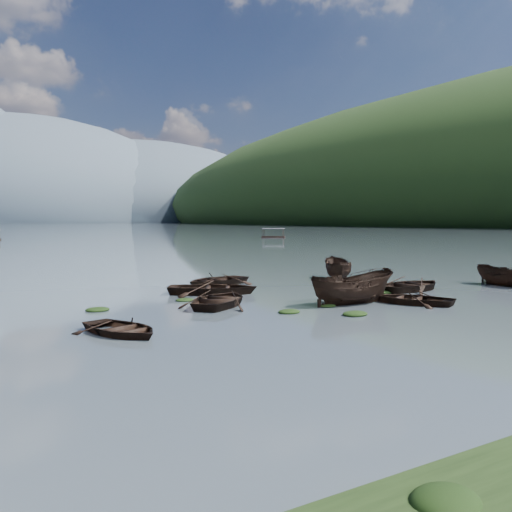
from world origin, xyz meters
TOP-DOWN VIEW (x-y plane):
  - ground_plane at (0.00, 0.00)m, footprint 2400.00×2400.00m
  - haze_mtn_c at (140.00, 900.00)m, footprint 520.00×520.00m
  - haze_mtn_d at (320.00, 900.00)m, footprint 520.00×520.00m
  - rowboat_0 at (-11.61, 2.97)m, footprint 3.58×4.36m
  - rowboat_1 at (-5.13, 7.14)m, footprint 5.68×5.59m
  - rowboat_2 at (0.63, 4.00)m, footprint 5.06×2.10m
  - rowboat_3 at (3.33, 2.64)m, footprint 4.50×5.06m
  - rowboat_4 at (7.48, 6.33)m, footprint 5.34×4.15m
  - rowboat_5 at (14.17, 4.75)m, footprint 1.96×4.33m
  - rowboat_6 at (-3.42, 11.19)m, footprint 6.19×5.76m
  - rowboat_7 at (-1.14, 14.99)m, footprint 5.54×4.64m
  - rowboat_8 at (7.54, 13.26)m, footprint 3.89×4.76m
  - weed_clump_0 at (-3.59, 3.54)m, footprint 1.05×0.86m
  - weed_clump_1 at (-0.92, 4.10)m, footprint 0.91×0.73m
  - weed_clump_2 at (-1.52, 1.44)m, footprint 1.19×0.96m
  - weed_clump_3 at (5.08, 6.20)m, footprint 0.94×0.79m
  - weed_clump_4 at (3.83, 8.59)m, footprint 1.00×0.79m
  - weed_clump_5 at (-10.74, 8.76)m, footprint 1.12×0.90m
  - weed_clump_6 at (-5.93, 9.55)m, footprint 0.98×0.82m
  - weed_clump_7 at (8.30, 7.81)m, footprint 0.97×0.78m
  - pontoon_right at (55.97, 92.77)m, footprint 5.49×5.25m

SIDE VIEW (x-z plane):
  - ground_plane at x=0.00m, z-range 0.00..0.00m
  - haze_mtn_c at x=140.00m, z-range -130.00..130.00m
  - haze_mtn_d at x=320.00m, z-range -110.00..110.00m
  - rowboat_0 at x=-11.61m, z-range -0.39..0.39m
  - rowboat_1 at x=-5.13m, z-range -0.48..0.48m
  - rowboat_2 at x=0.63m, z-range -0.96..0.96m
  - rowboat_3 at x=3.33m, z-range -0.43..0.43m
  - rowboat_4 at x=7.48m, z-range -0.51..0.51m
  - rowboat_5 at x=14.17m, z-range -0.81..0.81m
  - rowboat_6 at x=-3.42m, z-range -0.52..0.52m
  - rowboat_7 at x=-1.14m, z-range -0.49..0.49m
  - rowboat_8 at x=7.54m, z-range -0.88..0.88m
  - weed_clump_0 at x=-3.59m, z-range -0.11..0.11m
  - weed_clump_1 at x=-0.92m, z-range -0.10..0.10m
  - weed_clump_2 at x=-1.52m, z-range -0.13..0.13m
  - weed_clump_3 at x=5.08m, z-range -0.10..0.10m
  - weed_clump_4 at x=3.83m, z-range -0.10..0.10m
  - weed_clump_5 at x=-10.74m, z-range -0.12..0.12m
  - weed_clump_6 at x=-5.93m, z-range -0.10..0.10m
  - weed_clump_7 at x=8.30m, z-range -0.11..0.11m
  - pontoon_right at x=55.97m, z-range -1.03..1.03m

